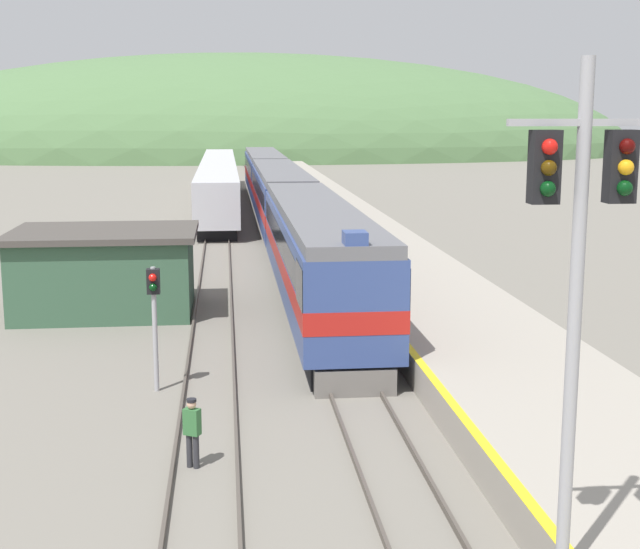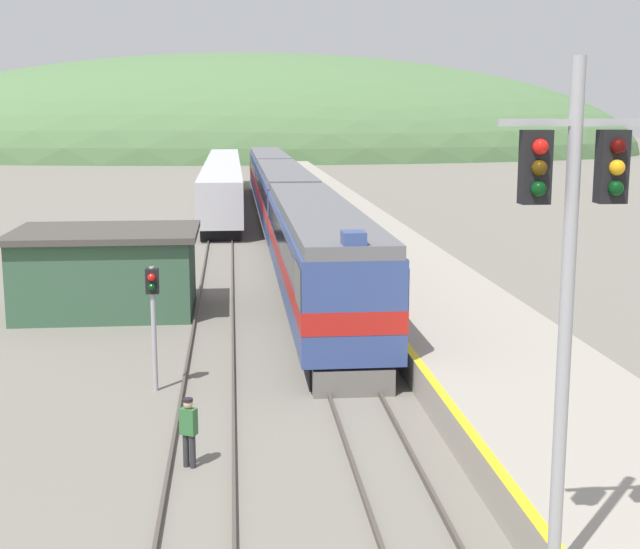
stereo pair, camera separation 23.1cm
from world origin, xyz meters
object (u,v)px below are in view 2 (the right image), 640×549
object	(u,v)px
carriage_second	(284,198)
signal_post_siding	(153,302)
carriage_third	(269,174)
express_train_lead_car	(318,255)
signal_mast_main	(569,270)
siding_train	(223,182)
track_worker	(189,429)

from	to	relation	value
carriage_second	signal_post_siding	xyz separation A→B (m)	(-5.58, -32.77, 0.27)
signal_post_siding	carriage_third	bearing A→B (deg)	84.30
express_train_lead_car	carriage_second	xyz separation A→B (m)	(0.00, 23.24, -0.01)
carriage_third	signal_post_siding	world-z (taller)	carriage_third
signal_mast_main	express_train_lead_car	bearing A→B (deg)	93.66
siding_train	carriage_third	bearing A→B (deg)	40.73
carriage_third	carriage_second	bearing A→B (deg)	-90.00
carriage_second	carriage_third	distance (m)	23.15
carriage_second	carriage_third	size ratio (longest dim) A/B	1.00
carriage_second	signal_post_siding	bearing A→B (deg)	-99.67
carriage_second	signal_post_siding	distance (m)	33.24
express_train_lead_car	signal_post_siding	world-z (taller)	express_train_lead_car
express_train_lead_car	carriage_second	size ratio (longest dim) A/B	0.99
siding_train	track_worker	size ratio (longest dim) A/B	29.57
carriage_second	signal_post_siding	world-z (taller)	carriage_second
signal_mast_main	track_worker	size ratio (longest dim) A/B	5.36
express_train_lead_car	carriage_second	distance (m)	23.24
signal_mast_main	siding_train	bearing A→B (deg)	94.84
carriage_second	carriage_third	bearing A→B (deg)	90.00
carriage_third	express_train_lead_car	bearing A→B (deg)	-90.00
express_train_lead_car	siding_train	world-z (taller)	express_train_lead_car
carriage_third	signal_mast_main	distance (m)	68.83
signal_mast_main	track_worker	world-z (taller)	signal_mast_main
signal_post_siding	track_worker	world-z (taller)	signal_post_siding
signal_mast_main	track_worker	distance (m)	10.33
carriage_second	signal_mast_main	bearing A→B (deg)	-88.21
carriage_second	express_train_lead_car	bearing A→B (deg)	-90.00
express_train_lead_car	carriage_third	distance (m)	46.39
siding_train	signal_post_siding	world-z (taller)	siding_train
signal_post_siding	track_worker	size ratio (longest dim) A/B	2.24
siding_train	signal_post_siding	xyz separation A→B (m)	(-1.49, -52.39, 0.69)
signal_post_siding	track_worker	bearing A→B (deg)	-77.93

